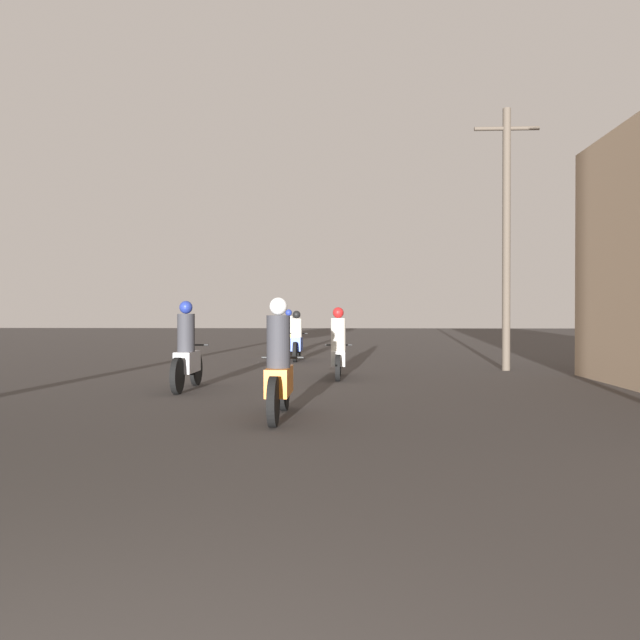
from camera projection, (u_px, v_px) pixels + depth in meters
name	position (u px, v px, depth m)	size (l,w,h in m)	color
motorcycle_orange	(279.00, 371.00, 8.42)	(0.60, 1.97, 1.64)	black
motorcycle_silver	(187.00, 355.00, 11.60)	(0.60, 2.00, 1.66)	black
motorcycle_white	(338.00, 350.00, 13.69)	(0.60, 1.86, 1.56)	black
motorcycle_blue	(297.00, 341.00, 18.89)	(0.60, 1.92, 1.51)	black
motorcycle_yellow	(289.00, 336.00, 22.11)	(0.60, 1.92, 1.58)	black
utility_pole_far	(506.00, 233.00, 15.54)	(1.60, 0.20, 6.54)	#4C4238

